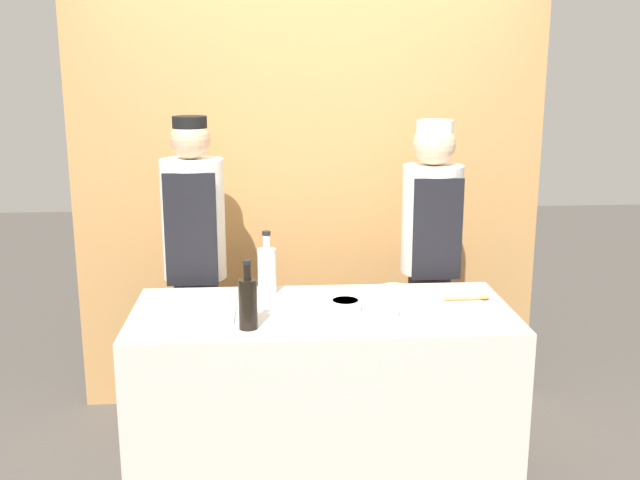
% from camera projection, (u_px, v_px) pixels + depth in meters
% --- Properties ---
extents(cabinet_wall, '(2.65, 0.18, 2.40)m').
position_uv_depth(cabinet_wall, '(309.00, 201.00, 4.33)').
color(cabinet_wall, '#B7844C').
rests_on(cabinet_wall, ground_plane).
extents(counter, '(1.67, 0.73, 0.92)m').
position_uv_depth(counter, '(322.00, 406.00, 3.40)').
color(counter, beige).
rests_on(counter, ground_plane).
extents(sauce_bowl_brown, '(0.14, 0.14, 0.05)m').
position_uv_depth(sauce_bowl_brown, '(383.00, 310.00, 3.19)').
color(sauce_bowl_brown, white).
rests_on(sauce_bowl_brown, counter).
extents(sauce_bowl_white, '(0.14, 0.14, 0.05)m').
position_uv_depth(sauce_bowl_white, '(345.00, 305.00, 3.26)').
color(sauce_bowl_white, white).
rests_on(sauce_bowl_white, counter).
extents(sauce_bowl_orange, '(0.13, 0.13, 0.04)m').
position_uv_depth(sauce_bowl_orange, '(394.00, 290.00, 3.49)').
color(sauce_bowl_orange, white).
rests_on(sauce_bowl_orange, counter).
extents(cutting_board, '(0.37, 0.25, 0.02)m').
position_uv_depth(cutting_board, '(192.00, 314.00, 3.20)').
color(cutting_board, white).
rests_on(cutting_board, counter).
extents(bottle_soy, '(0.08, 0.08, 0.29)m').
position_uv_depth(bottle_soy, '(248.00, 302.00, 3.03)').
color(bottle_soy, black).
rests_on(bottle_soy, counter).
extents(bottle_clear, '(0.09, 0.09, 0.30)m').
position_uv_depth(bottle_clear, '(267.00, 269.00, 3.49)').
color(bottle_clear, silver).
rests_on(bottle_clear, counter).
extents(wooden_spoon, '(0.21, 0.04, 0.02)m').
position_uv_depth(wooden_spoon, '(471.00, 298.00, 3.42)').
color(wooden_spoon, '#B2844C').
rests_on(wooden_spoon, counter).
extents(chef_left, '(0.32, 0.32, 1.72)m').
position_uv_depth(chef_left, '(195.00, 269.00, 3.84)').
color(chef_left, '#28282D').
rests_on(chef_left, ground_plane).
extents(chef_right, '(0.31, 0.31, 1.70)m').
position_uv_depth(chef_right, '(430.00, 265.00, 3.92)').
color(chef_right, '#28282D').
rests_on(chef_right, ground_plane).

